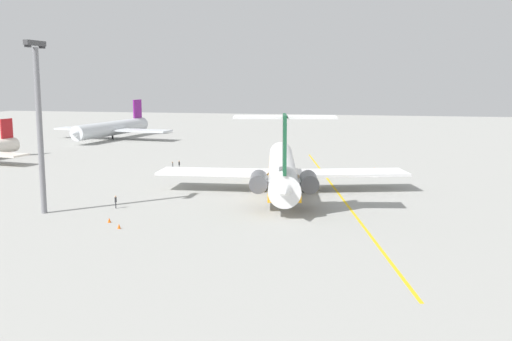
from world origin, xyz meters
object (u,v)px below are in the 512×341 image
object	(u,v)px
airliner_mid_right	(110,129)
ground_crew_near_nose	(173,165)
main_jetliner	(282,169)
ground_crew_near_tail	(116,200)
ground_crew_portside	(179,164)
light_mast	(39,119)
safety_cone_nose	(374,169)
safety_cone_wingtip	(109,220)
safety_cone_tail	(119,226)

from	to	relation	value
airliner_mid_right	ground_crew_near_nose	distance (m)	60.23
main_jetliner	airliner_mid_right	world-z (taller)	main_jetliner
ground_crew_near_tail	main_jetliner	bearing A→B (deg)	4.39
airliner_mid_right	ground_crew_portside	xyz separation A→B (m)	(-46.78, -35.80, -1.95)
main_jetliner	ground_crew_portside	distance (m)	28.22
ground_crew_near_tail	ground_crew_portside	world-z (taller)	ground_crew_portside
airliner_mid_right	light_mast	bearing A→B (deg)	27.05
airliner_mid_right	ground_crew_near_tail	size ratio (longest dim) A/B	20.53
main_jetliner	ground_crew_near_tail	bearing A→B (deg)	118.33
safety_cone_nose	safety_cone_wingtip	xyz separation A→B (m)	(-46.70, 29.72, 0.00)
ground_crew_near_tail	safety_cone_tail	distance (m)	10.83
main_jetliner	light_mast	xyz separation A→B (m)	(-19.71, 26.81, 8.36)
ground_crew_near_nose	safety_cone_tail	xyz separation A→B (m)	(-40.44, -8.21, -0.83)
main_jetliner	safety_cone_wingtip	world-z (taller)	main_jetliner
ground_crew_near_nose	ground_crew_portside	xyz separation A→B (m)	(2.02, -0.55, -0.02)
safety_cone_tail	light_mast	world-z (taller)	light_mast
ground_crew_near_tail	safety_cone_wingtip	distance (m)	7.71
safety_cone_wingtip	light_mast	world-z (taller)	light_mast
safety_cone_wingtip	light_mast	size ratio (longest dim) A/B	0.03
safety_cone_nose	ground_crew_near_tail	bearing A→B (deg)	140.73
ground_crew_near_nose	ground_crew_portside	size ratio (longest dim) A/B	1.01
airliner_mid_right	safety_cone_wingtip	world-z (taller)	airliner_mid_right
airliner_mid_right	ground_crew_near_tail	bearing A→B (deg)	32.63
main_jetliner	safety_cone_tail	size ratio (longest dim) A/B	76.84
main_jetliner	ground_crew_near_nose	world-z (taller)	main_jetliner
ground_crew_near_tail	safety_cone_tail	xyz separation A→B (m)	(-9.64, -4.88, -0.79)
main_jetliner	ground_crew_near_tail	world-z (taller)	main_jetliner
safety_cone_nose	safety_cone_wingtip	bearing A→B (deg)	147.52
ground_crew_near_tail	light_mast	size ratio (longest dim) A/B	0.08
main_jetliner	safety_cone_nose	size ratio (longest dim) A/B	76.84
ground_crew_near_nose	safety_cone_nose	size ratio (longest dim) A/B	3.16
ground_crew_near_tail	safety_cone_tail	size ratio (longest dim) A/B	3.05
light_mast	safety_cone_tail	bearing A→B (deg)	-112.98
main_jetliner	ground_crew_portside	bearing A→B (deg)	41.37
safety_cone_nose	safety_cone_wingtip	size ratio (longest dim) A/B	1.00
ground_crew_near_nose	light_mast	bearing A→B (deg)	-90.88
airliner_mid_right	ground_crew_near_nose	bearing A→B (deg)	42.61
ground_crew_portside	ground_crew_near_nose	bearing A→B (deg)	-119.40
airliner_mid_right	safety_cone_nose	world-z (taller)	airliner_mid_right
ground_crew_near_nose	safety_cone_wingtip	world-z (taller)	ground_crew_near_nose
ground_crew_near_nose	safety_cone_wingtip	distance (m)	38.50
airliner_mid_right	safety_cone_wingtip	bearing A→B (deg)	32.11
main_jetliner	ground_crew_near_nose	xyz separation A→B (m)	(15.46, 22.59, -2.27)
light_mast	airliner_mid_right	bearing A→B (deg)	20.28
ground_crew_portside	light_mast	world-z (taller)	light_mast
ground_crew_portside	safety_cone_tail	world-z (taller)	ground_crew_portside
airliner_mid_right	ground_crew_near_tail	world-z (taller)	airliner_mid_right
ground_crew_near_nose	ground_crew_portside	distance (m)	2.09
ground_crew_near_nose	safety_cone_nose	world-z (taller)	ground_crew_near_nose
main_jetliner	airliner_mid_right	distance (m)	86.46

